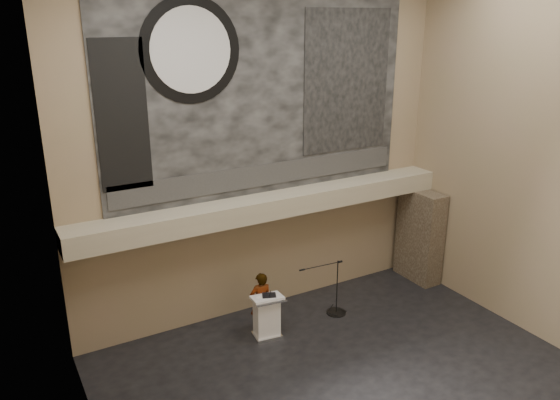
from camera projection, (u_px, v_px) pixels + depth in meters
floor at (355, 385)px, 11.51m from camera, size 10.00×10.00×0.00m
wall_back at (264, 151)px, 13.45m from camera, size 10.00×0.02×8.50m
wall_left at (87, 248)px, 7.81m from camera, size 0.02×8.00×8.50m
wall_right at (538, 161)px, 12.49m from camera, size 0.02×8.00×8.50m
soffit at (272, 205)px, 13.54m from camera, size 10.00×0.80×0.50m
sprinkler_left at (214, 228)px, 12.84m from camera, size 0.04×0.04×0.06m
sprinkler_right at (336, 204)px, 14.47m from camera, size 0.04×0.04×0.06m
banner at (264, 91)px, 12.96m from camera, size 8.00×0.05×5.00m
banner_text_strip at (266, 175)px, 13.58m from camera, size 7.76×0.02×0.55m
banner_clock_rim at (191, 50)px, 11.76m from camera, size 2.30×0.02×2.30m
banner_clock_face at (191, 50)px, 11.75m from camera, size 1.84×0.02×1.84m
banner_building_print at (347, 82)px, 14.02m from camera, size 2.60×0.02×3.60m
banner_brick_print at (122, 117)px, 11.43m from camera, size 1.10×0.02×3.20m
stone_pier at (420, 235)px, 15.85m from camera, size 0.60×1.40×2.70m
lectern at (267, 316)px, 13.10m from camera, size 0.79×0.61×1.14m
binder at (269, 295)px, 12.92m from camera, size 0.40×0.37×0.04m
papers at (263, 298)px, 12.84m from camera, size 0.26×0.31×0.00m
speaker_person at (261, 302)px, 13.32m from camera, size 0.60×0.43×1.55m
mic_stand at (335, 306)px, 14.25m from camera, size 1.35×0.52×1.50m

